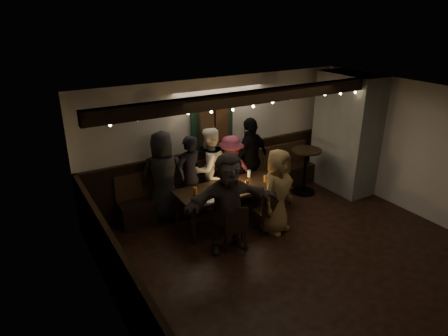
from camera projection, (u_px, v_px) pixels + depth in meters
room at (291, 156)px, 8.08m from camera, size 6.02×5.01×2.62m
dining_table at (229, 190)px, 7.53m from camera, size 2.03×0.87×0.88m
chair_near_left at (236, 225)px, 6.69m from camera, size 0.51×0.51×0.86m
chair_near_right at (269, 209)px, 7.21m from camera, size 0.42×0.42×0.86m
chair_end at (278, 185)px, 8.22m from camera, size 0.42×0.42×0.85m
high_top at (305, 166)px, 8.76m from camera, size 0.64×0.64×1.02m
person_a at (164, 177)px, 7.58m from camera, size 1.02×0.86×1.78m
person_b at (189, 176)px, 7.79m from camera, size 0.67×0.52×1.64m
person_c at (209, 169)px, 8.04m from camera, size 0.91×0.76×1.70m
person_d at (231, 170)px, 8.24m from camera, size 1.03×0.68×1.49m
person_e at (251, 159)px, 8.42m from camera, size 1.14×0.77×1.80m
person_f at (228, 203)px, 6.59m from camera, size 1.69×0.77×1.76m
person_g at (277, 192)px, 7.17m from camera, size 0.91×0.76×1.60m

